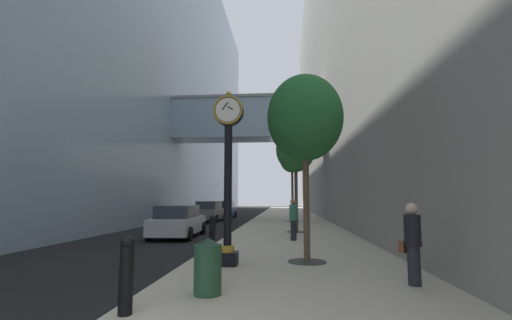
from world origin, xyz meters
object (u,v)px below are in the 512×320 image
pedestrian_walking (413,241)px  car_grey_near (209,212)px  pedestrian_by_clock (293,218)px  car_silver_far (178,222)px  bollard_nearest (126,273)px  car_blue_mid (224,210)px  street_tree_mid_near (296,150)px  street_tree_near (305,119)px  bollard_third (212,232)px  street_tree_mid_far (292,159)px  trash_bin (208,265)px  street_clock (228,167)px

pedestrian_walking → car_grey_near: size_ratio=0.37×
pedestrian_walking → pedestrian_by_clock: bearing=106.6°
car_silver_far → pedestrian_walking: bearing=-50.6°
bollard_nearest → car_silver_far: (-2.84, 11.97, -0.00)m
pedestrian_by_clock → car_silver_far: pedestrian_by_clock is taller
pedestrian_walking → car_blue_mid: bearing=107.9°
street_tree_mid_near → pedestrian_walking: (2.04, -11.44, -3.52)m
street_tree_near → pedestrian_walking: size_ratio=3.21×
car_grey_near → bollard_third: bearing=-77.5°
street_tree_mid_far → car_blue_mid: bearing=136.2°
street_tree_near → pedestrian_by_clock: street_tree_near is taller
street_tree_near → street_tree_mid_near: bearing=90.0°
car_blue_mid → bollard_third: bearing=-81.1°
street_tree_near → car_grey_near: size_ratio=1.20×
pedestrian_walking → car_silver_far: pedestrian_walking is taller
bollard_third → car_grey_near: bearing=102.5°
bollard_nearest → pedestrian_by_clock: pedestrian_by_clock is taller
car_blue_mid → car_silver_far: size_ratio=0.86×
street_tree_mid_near → car_blue_mid: 16.95m
trash_bin → car_silver_far: car_silver_far is taller
pedestrian_walking → street_clock: bearing=156.0°
street_tree_mid_far → pedestrian_by_clock: bearing=-91.1°
bollard_nearest → street_tree_mid_near: 14.54m
trash_bin → car_grey_near: bearing=102.0°
car_silver_far → bollard_third: bearing=-62.0°
street_clock → pedestrian_walking: size_ratio=2.84×
bollard_third → car_silver_far: size_ratio=0.26×
car_grey_near → car_silver_far: bearing=-85.4°
bollard_nearest → bollard_third: 6.63m
bollard_nearest → pedestrian_walking: bearing=23.7°
bollard_nearest → car_grey_near: size_ratio=0.27×
trash_bin → street_tree_mid_near: bearing=80.5°
trash_bin → pedestrian_by_clock: bearing=78.2°
street_clock → street_tree_mid_far: street_tree_mid_far is taller
street_clock → bollard_third: size_ratio=3.96×
trash_bin → car_blue_mid: car_blue_mid is taller
bollard_nearest → car_silver_far: car_silver_far is taller
street_tree_mid_far → bollard_third: bearing=-101.0°
street_tree_mid_near → bollard_nearest: bearing=-102.8°
street_clock → street_tree_mid_near: (2.18, 9.56, 1.76)m
street_clock → bollard_third: street_clock is taller
bollard_nearest → street_tree_near: street_tree_near is taller
trash_bin → pedestrian_by_clock: size_ratio=0.59×
car_blue_mid → street_clock: bearing=-79.9°
car_blue_mid → street_tree_mid_near: bearing=-66.6°
street_tree_mid_far → trash_bin: (-2.08, -21.36, -4.37)m
trash_bin → pedestrian_walking: pedestrian_walking is taller
car_silver_far → pedestrian_by_clock: bearing=-19.6°
bollard_nearest → street_clock: bearing=77.4°
street_tree_mid_near → car_silver_far: street_tree_mid_near is taller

